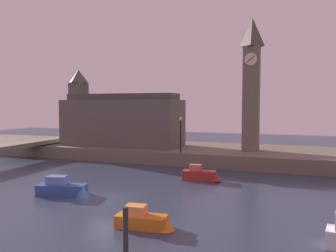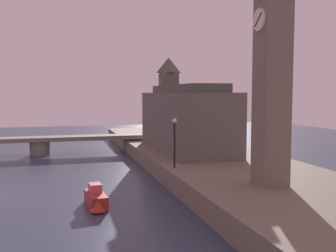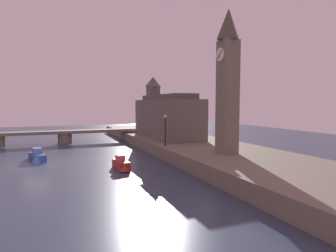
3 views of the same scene
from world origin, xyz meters
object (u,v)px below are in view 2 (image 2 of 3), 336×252
Objects in this scene: clock_tower at (272,61)px; parliament_hall at (185,118)px; boat_dinghy_red at (96,199)px; streetlamp at (175,137)px.

parliament_hall is at bearing -179.13° from clock_tower.
clock_tower is 17.42m from parliament_hall.
streetlamp is at bearing 122.05° from boat_dinghy_red.
parliament_hall reaches higher than boat_dinghy_red.
parliament_hall is at bearing 142.68° from boat_dinghy_red.
parliament_hall is (-16.82, -0.26, -4.53)m from clock_tower.
clock_tower is at bearing 30.84° from streetlamp.
clock_tower is 14.23m from boat_dinghy_red.
clock_tower is 0.98× the size of parliament_hall.
parliament_hall reaches higher than streetlamp.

